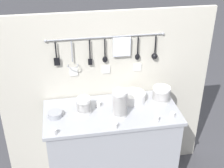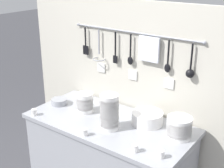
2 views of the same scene
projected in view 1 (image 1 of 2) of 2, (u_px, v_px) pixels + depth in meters
counter at (112, 151)px, 2.89m from camera, size 1.16×0.55×0.89m
back_wall at (106, 97)px, 2.96m from camera, size 1.96×0.11×1.67m
bowl_stack_tall_left at (84, 105)px, 2.61m from camera, size 0.12×0.12×0.15m
bowl_stack_nested_right at (161, 94)px, 2.78m from camera, size 0.16×0.16×0.14m
bowl_stack_short_front at (120, 103)px, 2.56m from camera, size 0.12×0.12×0.24m
plate_stack at (133, 97)px, 2.79m from camera, size 0.21×0.21×0.08m
steel_mixing_bowl at (55, 114)px, 2.59m from camera, size 0.12×0.12×0.04m
cup_mid_row at (98, 104)px, 2.72m from camera, size 0.04×0.04×0.05m
cup_edge_near at (54, 132)px, 2.38m from camera, size 0.04×0.04×0.05m
cup_back_right at (157, 119)px, 2.53m from camera, size 0.04×0.04×0.05m
cup_by_caddy at (115, 126)px, 2.45m from camera, size 0.04×0.04×0.05m
cup_beside_plates at (173, 115)px, 2.58m from camera, size 0.04×0.04×0.05m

